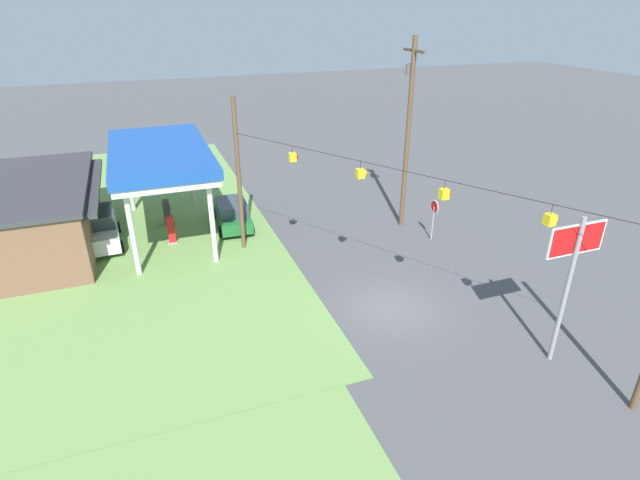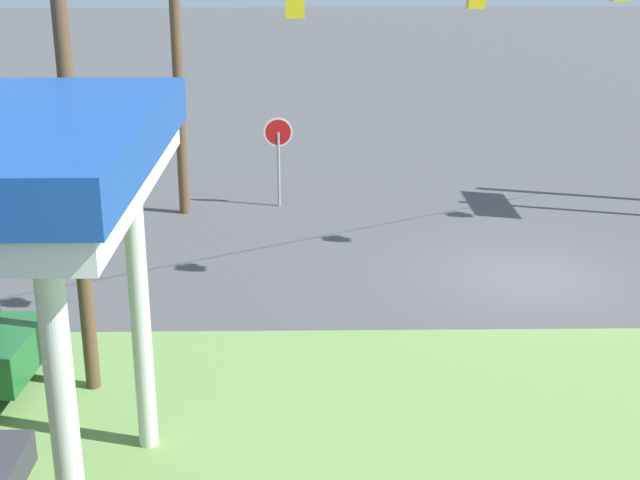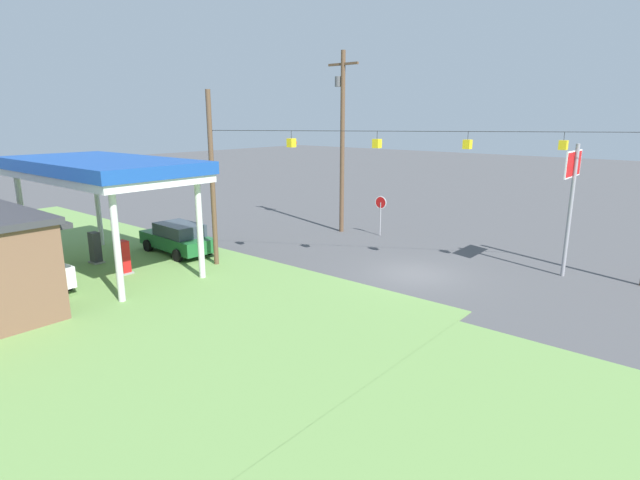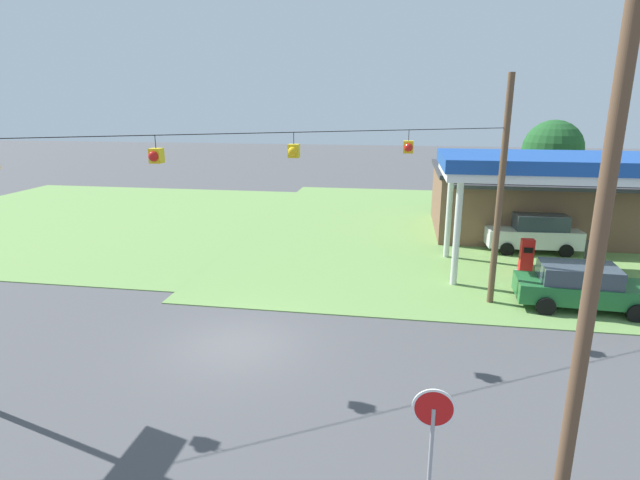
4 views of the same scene
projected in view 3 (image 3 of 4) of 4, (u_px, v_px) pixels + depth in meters
name	position (u px, v px, depth m)	size (l,w,h in m)	color
ground_plane	(415.00, 274.00, 23.61)	(160.00, 160.00, 0.00)	#4C4C4F
gas_station_canopy	(100.00, 170.00, 23.36)	(10.80, 5.37, 5.35)	silver
fuel_pump_near	(124.00, 258.00, 23.48)	(0.71, 0.56, 1.63)	gray
fuel_pump_far	(95.00, 249.00, 25.19)	(0.71, 0.56, 1.63)	gray
car_at_pumps_front	(178.00, 238.00, 27.01)	(4.93, 2.30, 1.70)	#1E602D
car_at_pumps_rear	(25.00, 267.00, 21.32)	(4.72, 2.30, 2.02)	white
stop_sign_roadside	(381.00, 207.00, 30.95)	(0.80, 0.08, 2.50)	#99999E
stop_sign_overhead	(572.00, 181.00, 22.40)	(0.22, 2.45, 6.11)	gray
utility_pole_main	(342.00, 134.00, 31.07)	(2.20, 0.44, 11.15)	brown
signal_span_gantry	(420.00, 176.00, 22.51)	(17.28, 10.24, 8.51)	brown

